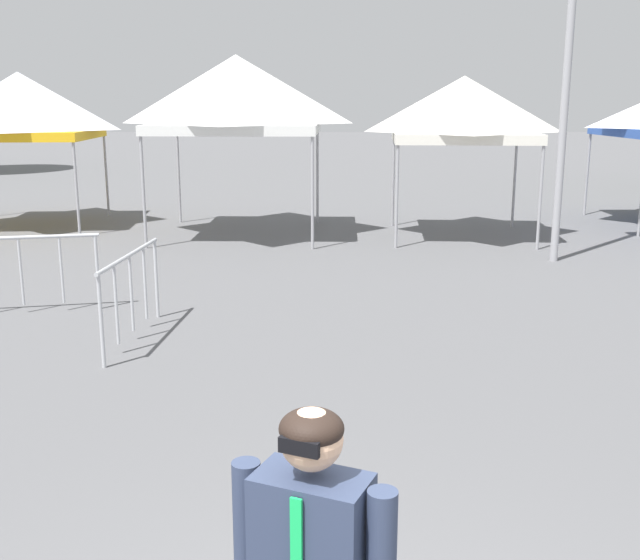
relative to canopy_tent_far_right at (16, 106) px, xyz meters
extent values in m
cylinder|color=#9E9EA3|center=(1.59, -1.40, -1.64)|extent=(0.06, 0.06, 2.19)
cylinder|color=#9E9EA3|center=(1.40, 1.59, -1.64)|extent=(0.06, 0.06, 2.19)
pyramid|color=white|center=(0.00, 0.00, 0.10)|extent=(3.33, 3.33, 1.28)
cube|color=yellow|center=(0.00, 0.00, -0.64)|extent=(3.30, 3.30, 0.20)
cylinder|color=#9E9EA3|center=(3.34, -2.81, -1.54)|extent=(0.06, 0.06, 2.38)
cylinder|color=#9E9EA3|center=(6.63, -2.89, -1.54)|extent=(0.06, 0.06, 2.38)
cylinder|color=#9E9EA3|center=(3.42, 0.48, -1.54)|extent=(0.06, 0.06, 2.38)
cylinder|color=#9E9EA3|center=(6.72, 0.40, -1.54)|extent=(0.06, 0.06, 2.38)
pyramid|color=white|center=(5.03, -1.21, 0.35)|extent=(3.55, 3.55, 1.40)
cube|color=white|center=(5.03, -1.21, -0.45)|extent=(3.51, 3.51, 0.20)
cylinder|color=#9E9EA3|center=(8.28, -2.76, -1.63)|extent=(0.06, 0.06, 2.21)
cylinder|color=#9E9EA3|center=(11.03, -2.95, -1.63)|extent=(0.06, 0.06, 2.21)
cylinder|color=#9E9EA3|center=(8.47, 0.00, -1.63)|extent=(0.06, 0.06, 2.21)
cylinder|color=#9E9EA3|center=(11.22, -0.19, -1.63)|extent=(0.06, 0.06, 2.21)
pyramid|color=white|center=(9.75, -1.48, 0.04)|extent=(3.09, 3.09, 1.13)
cube|color=white|center=(9.75, -1.48, -0.62)|extent=(3.06, 3.06, 0.20)
cylinder|color=#9E9EA3|center=(13.62, -1.46, -1.61)|extent=(0.06, 0.06, 2.24)
cylinder|color=#9E9EA3|center=(13.54, 1.71, -1.61)|extent=(0.06, 0.06, 2.24)
cube|color=#2D3851|center=(6.74, -15.03, -1.51)|extent=(0.48, 0.39, 0.60)
cylinder|color=#2D3851|center=(6.50, -14.93, -1.49)|extent=(0.11, 0.11, 0.56)
sphere|color=#D8A884|center=(6.74, -15.03, -1.07)|extent=(0.23, 0.23, 0.23)
ellipsoid|color=black|center=(6.74, -15.03, -1.03)|extent=(0.23, 0.23, 0.14)
cube|color=black|center=(6.70, -15.13, -1.05)|extent=(0.15, 0.08, 0.06)
cube|color=#19BF59|center=(6.69, -15.15, -1.46)|extent=(0.05, 0.03, 0.46)
cylinder|color=#9E9EA3|center=(11.03, -4.01, 0.92)|extent=(0.14, 0.14, 7.30)
cylinder|color=#B7BABF|center=(2.71, -7.50, -1.68)|extent=(2.06, 0.49, 0.05)
cylinder|color=#B7BABF|center=(3.69, -7.29, -2.21)|extent=(0.04, 0.04, 1.05)
cylinder|color=#B7BABF|center=(3.23, -7.39, -2.16)|extent=(0.04, 0.04, 0.92)
cylinder|color=#B7BABF|center=(2.71, -7.50, -2.16)|extent=(0.04, 0.04, 0.92)
cylinder|color=#B7BABF|center=(4.50, -8.70, -1.68)|extent=(0.23, 2.10, 0.05)
cylinder|color=#B7BABF|center=(4.59, -7.71, -2.21)|extent=(0.04, 0.04, 1.05)
cylinder|color=#B7BABF|center=(4.42, -9.70, -2.21)|extent=(0.04, 0.04, 1.05)
cylinder|color=#B7BABF|center=(4.55, -8.18, -2.16)|extent=(0.04, 0.04, 0.92)
cylinder|color=#B7BABF|center=(4.50, -8.70, -2.16)|extent=(0.04, 0.04, 0.92)
cylinder|color=#B7BABF|center=(4.46, -9.23, -2.16)|extent=(0.04, 0.04, 0.92)
camera|label=1|loc=(6.77, -17.52, 0.10)|focal=42.52mm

